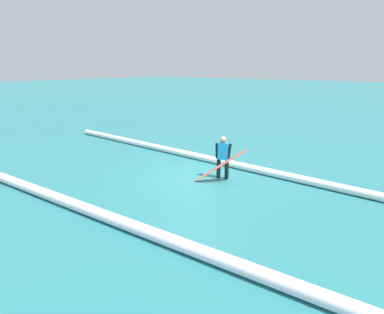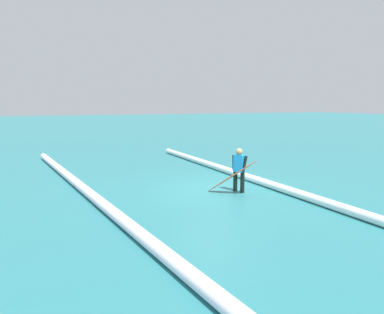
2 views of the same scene
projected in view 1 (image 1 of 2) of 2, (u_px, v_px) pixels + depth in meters
name	position (u px, v px, depth m)	size (l,w,h in m)	color
ground_plane	(197.00, 178.00, 11.57)	(176.15, 176.15, 0.00)	#277278
surfer	(223.00, 155.00, 11.30)	(0.48, 0.35, 1.47)	black
surfboard	(221.00, 165.00, 10.95)	(1.63, 1.22, 1.22)	#E55926
wave_crest_foreground	(223.00, 162.00, 13.00)	(0.27, 0.27, 19.11)	white
wave_crest_midground	(179.00, 244.00, 6.96)	(0.29, 0.29, 25.93)	white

